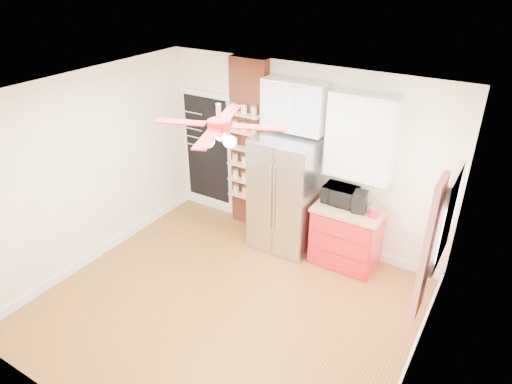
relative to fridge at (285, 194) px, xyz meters
The scene contains 21 objects.
floor 1.85m from the fridge, 88.24° to the right, with size 4.50×4.50×0.00m, color #956026.
ceiling 2.45m from the fridge, 88.24° to the right, with size 4.50×4.50×0.00m, color white.
wall_back 0.60m from the fridge, 82.30° to the left, with size 4.50×0.02×2.70m, color #FFEECD.
wall_front 3.66m from the fridge, 89.21° to the right, with size 4.50×0.02×2.70m, color #FFEECD.
wall_left 2.78m from the fridge, 143.46° to the right, with size 0.02×4.00×2.70m, color #FFEECD.
wall_right 2.86m from the fridge, 35.33° to the right, with size 0.02×4.00×2.70m, color #FFEECD.
chalkboard 1.70m from the fridge, 168.59° to the left, with size 0.95×0.05×1.95m.
brick_pillar 0.97m from the fridge, 160.07° to the left, with size 0.60×0.16×2.70m, color brown.
fridge is the anchor object (origin of this frame).
upper_glass_cabinet 1.29m from the fridge, 90.00° to the left, with size 0.90×0.35×0.70m, color white.
red_cabinet 1.06m from the fridge, ahead, with size 0.94×0.64×0.90m.
upper_shelf_unit 1.41m from the fridge, 12.78° to the left, with size 0.90×0.30×1.15m, color white.
window 2.49m from the fridge, 17.75° to the right, with size 0.04×0.75×1.05m, color white.
curtain 2.63m from the fridge, 29.86° to the right, with size 0.06×0.40×1.55m, color red.
ceiling_fan 2.25m from the fridge, 88.24° to the right, with size 1.40×1.40×0.44m.
toaster_oven 0.82m from the fridge, ahead, with size 0.46×0.31×0.26m, color black.
coffee_maker 1.12m from the fridge, ahead, with size 0.17×0.22×0.29m, color black.
canister_left 1.33m from the fridge, ahead, with size 0.11×0.11×0.14m, color #B70A2F.
canister_right 1.31m from the fridge, ahead, with size 0.11×0.11×0.13m, color #B02009.
pantry_jar_oats 1.13m from the fridge, behind, with size 0.09×0.09×0.15m, color beige.
pantry_jar_beans 0.86m from the fridge, 167.85° to the left, with size 0.08×0.08×0.13m, color olive.
Camera 1 is at (2.66, -3.61, 4.00)m, focal length 32.00 mm.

